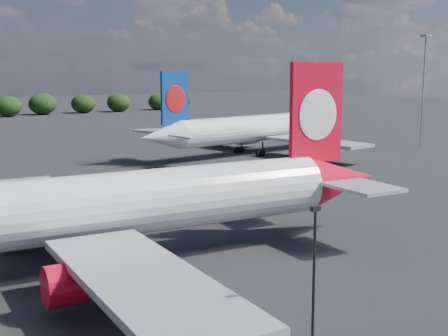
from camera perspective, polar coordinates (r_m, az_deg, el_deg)
qantas_airliner at (r=51.23m, az=-9.01°, el=-3.38°), size 50.74×48.23×16.56m
china_southern_airliner at (r=115.28m, az=2.68°, el=3.55°), size 47.17×44.97×15.39m
apron_lamp_post at (r=34.36m, az=8.22°, el=-9.67°), size 0.55×0.30×8.89m
floodlight_mast_near at (r=128.95m, az=17.82°, el=8.03°), size 1.60×1.60×22.17m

